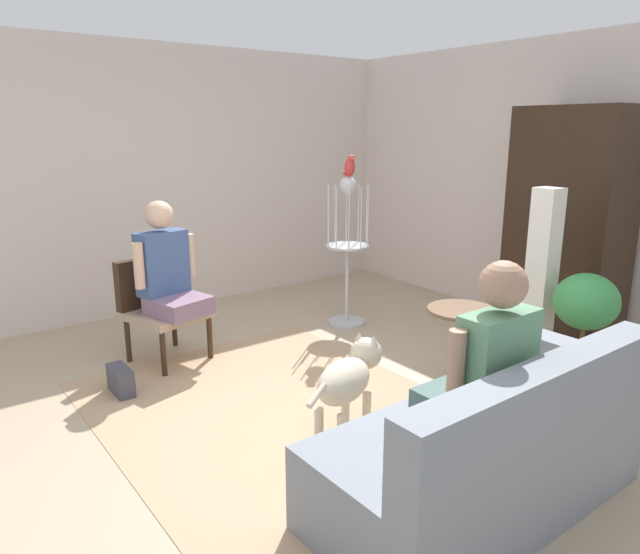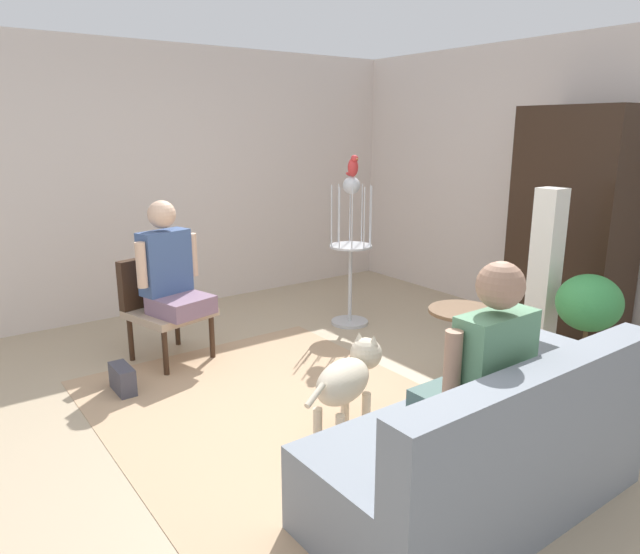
# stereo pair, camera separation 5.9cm
# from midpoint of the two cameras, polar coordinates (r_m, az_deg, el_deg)

# --- Properties ---
(ground_plane) EXTENTS (7.10, 7.10, 0.00)m
(ground_plane) POSITION_cam_midpoint_polar(r_m,az_deg,el_deg) (3.93, 0.15, -13.74)
(ground_plane) COLOR tan
(back_wall) EXTENTS (6.45, 0.12, 2.68)m
(back_wall) POSITION_cam_midpoint_polar(r_m,az_deg,el_deg) (5.81, 25.24, 7.94)
(back_wall) COLOR silver
(back_wall) RESTS_ON ground
(left_wall) EXTENTS (0.12, 6.52, 2.68)m
(left_wall) POSITION_cam_midpoint_polar(r_m,az_deg,el_deg) (6.26, -14.04, 9.25)
(left_wall) COLOR silver
(left_wall) RESTS_ON ground
(area_rug) EXTENTS (3.08, 2.16, 0.01)m
(area_rug) POSITION_cam_midpoint_polar(r_m,az_deg,el_deg) (3.89, -2.21, -14.03)
(area_rug) COLOR tan
(area_rug) RESTS_ON ground
(couch) EXTENTS (0.84, 1.77, 0.86)m
(couch) POSITION_cam_midpoint_polar(r_m,az_deg,el_deg) (3.11, 16.85, -16.04)
(couch) COLOR slate
(couch) RESTS_ON ground
(armchair) EXTENTS (0.69, 0.69, 0.84)m
(armchair) POSITION_cam_midpoint_polar(r_m,az_deg,el_deg) (4.94, -15.03, -2.18)
(armchair) COLOR #382316
(armchair) RESTS_ON ground
(person_on_couch) EXTENTS (0.47, 0.58, 0.84)m
(person_on_couch) POSITION_cam_midpoint_polar(r_m,az_deg,el_deg) (2.90, 16.44, -8.17)
(person_on_couch) COLOR #465F5B
(person_on_armchair) EXTENTS (0.56, 0.56, 0.89)m
(person_on_armchair) POSITION_cam_midpoint_polar(r_m,az_deg,el_deg) (4.75, -14.21, 0.81)
(person_on_armchair) COLOR slate
(round_end_table) EXTENTS (0.48, 0.48, 0.62)m
(round_end_table) POSITION_cam_midpoint_polar(r_m,az_deg,el_deg) (4.28, 14.09, -5.98)
(round_end_table) COLOR brown
(round_end_table) RESTS_ON ground
(dog) EXTENTS (0.43, 0.77, 0.58)m
(dog) POSITION_cam_midpoint_polar(r_m,az_deg,el_deg) (3.62, 3.24, -9.85)
(dog) COLOR beige
(dog) RESTS_ON ground
(bird_cage_stand) EXTENTS (0.40, 0.40, 1.43)m
(bird_cage_stand) POSITION_cam_midpoint_polar(r_m,az_deg,el_deg) (5.52, 3.33, 2.53)
(bird_cage_stand) COLOR silver
(bird_cage_stand) RESTS_ON ground
(parrot) EXTENTS (0.17, 0.10, 0.20)m
(parrot) POSITION_cam_midpoint_polar(r_m,az_deg,el_deg) (5.40, 3.59, 10.81)
(parrot) COLOR red
(parrot) RESTS_ON bird_cage_stand
(potted_plant) EXTENTS (0.45, 0.45, 0.86)m
(potted_plant) POSITION_cam_midpoint_polar(r_m,az_deg,el_deg) (4.56, 25.11, -3.87)
(potted_plant) COLOR #996047
(potted_plant) RESTS_ON ground
(column_lamp) EXTENTS (0.20, 0.20, 1.44)m
(column_lamp) POSITION_cam_midpoint_polar(r_m,az_deg,el_deg) (4.72, 21.46, -0.64)
(column_lamp) COLOR #4C4742
(column_lamp) RESTS_ON ground
(armoire_cabinet) EXTENTS (0.93, 0.56, 2.04)m
(armoire_cabinet) POSITION_cam_midpoint_polar(r_m,az_deg,el_deg) (5.44, 23.86, 4.33)
(armoire_cabinet) COLOR black
(armoire_cabinet) RESTS_ON ground
(handbag) EXTENTS (0.28, 0.12, 0.20)m
(handbag) POSITION_cam_midpoint_polar(r_m,az_deg,el_deg) (4.47, -18.47, -9.50)
(handbag) COLOR #3F3F4C
(handbag) RESTS_ON ground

